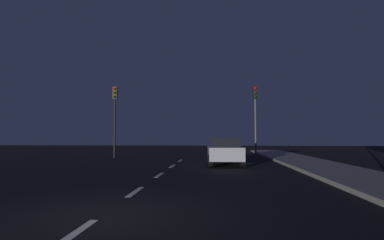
# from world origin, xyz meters

# --- Properties ---
(ground_plane) EXTENTS (80.00, 80.00, 0.00)m
(ground_plane) POSITION_xyz_m (0.00, 7.00, 0.00)
(ground_plane) COLOR black
(sidewalk_curb_right) EXTENTS (3.00, 40.00, 0.15)m
(sidewalk_curb_right) POSITION_xyz_m (7.50, 7.00, 0.07)
(sidewalk_curb_right) COLOR gray
(sidewalk_curb_right) RESTS_ON ground_plane
(lane_stripe_nearest) EXTENTS (0.16, 1.60, 0.01)m
(lane_stripe_nearest) POSITION_xyz_m (0.00, -1.20, 0.00)
(lane_stripe_nearest) COLOR silver
(lane_stripe_nearest) RESTS_ON ground_plane
(lane_stripe_second) EXTENTS (0.16, 1.60, 0.01)m
(lane_stripe_second) POSITION_xyz_m (0.00, 2.60, 0.00)
(lane_stripe_second) COLOR silver
(lane_stripe_second) RESTS_ON ground_plane
(lane_stripe_third) EXTENTS (0.16, 1.60, 0.01)m
(lane_stripe_third) POSITION_xyz_m (0.00, 6.40, 0.00)
(lane_stripe_third) COLOR silver
(lane_stripe_third) RESTS_ON ground_plane
(lane_stripe_fourth) EXTENTS (0.16, 1.60, 0.01)m
(lane_stripe_fourth) POSITION_xyz_m (0.00, 10.20, 0.00)
(lane_stripe_fourth) COLOR silver
(lane_stripe_fourth) RESTS_ON ground_plane
(lane_stripe_fifth) EXTENTS (0.16, 1.60, 0.01)m
(lane_stripe_fifth) POSITION_xyz_m (0.00, 14.00, 0.00)
(lane_stripe_fifth) COLOR silver
(lane_stripe_fifth) RESTS_ON ground_plane
(traffic_signal_left) EXTENTS (0.32, 0.38, 5.22)m
(traffic_signal_left) POSITION_xyz_m (-5.10, 16.10, 3.64)
(traffic_signal_left) COLOR black
(traffic_signal_left) RESTS_ON ground_plane
(traffic_signal_right) EXTENTS (0.32, 0.38, 5.14)m
(traffic_signal_right) POSITION_xyz_m (5.13, 16.10, 3.59)
(traffic_signal_right) COLOR #4C4C51
(traffic_signal_right) RESTS_ON ground_plane
(car_stopped_ahead) EXTENTS (2.02, 3.93, 1.50)m
(car_stopped_ahead) POSITION_xyz_m (2.78, 11.07, 0.77)
(car_stopped_ahead) COLOR silver
(car_stopped_ahead) RESTS_ON ground_plane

